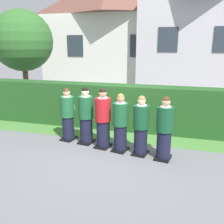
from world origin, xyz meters
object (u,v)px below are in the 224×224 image
Objects in this scene: student_in_red_blazer at (103,120)px; student_front_row_5 at (164,130)px; student_front_row_1 at (86,117)px; student_front_row_3 at (120,124)px; student_front_row_0 at (68,116)px; student_front_row_4 at (141,127)px.

student_front_row_5 is (1.69, -0.32, -0.03)m from student_in_red_blazer.
student_front_row_1 reaches higher than student_front_row_3.
student_front_row_3 is (1.09, -0.28, -0.03)m from student_front_row_1.
student_front_row_4 is at bearing -11.13° from student_front_row_0.
student_front_row_4 is at bearing -7.75° from student_front_row_3.
student_front_row_3 is at bearing -12.23° from student_front_row_0.
student_in_red_blazer is (0.57, -0.16, 0.01)m from student_front_row_1.
student_in_red_blazer is 1.72m from student_front_row_5.
student_front_row_3 is at bearing 172.25° from student_front_row_4.
student_in_red_blazer reaches higher than student_front_row_4.
student_front_row_3 is 1.01× the size of student_front_row_4.
student_front_row_3 is 1.18m from student_front_row_5.
student_in_red_blazer is 0.54m from student_front_row_3.
student_front_row_1 is 1.02× the size of student_front_row_5.
student_front_row_5 reaches higher than student_front_row_0.
student_front_row_0 is at bearing 171.81° from student_front_row_1.
student_front_row_1 is (0.62, -0.09, 0.03)m from student_front_row_0.
student_front_row_0 is 1.01× the size of student_front_row_4.
student_front_row_5 is at bearing -11.15° from student_front_row_0.
student_front_row_0 reaches higher than student_front_row_4.
student_front_row_0 is at bearing 168.87° from student_front_row_4.
student_front_row_5 is at bearing -10.58° from student_in_red_blazer.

